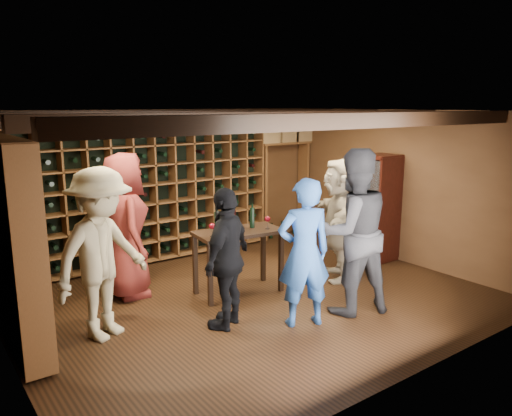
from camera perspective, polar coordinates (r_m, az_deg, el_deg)
ground at (r=6.87m, az=-0.29°, el=-10.29°), size 6.00×6.00×0.00m
room_shell at (r=6.41m, az=-0.58°, el=10.32°), size 6.00×6.00×6.00m
wine_rack_back at (r=8.28m, az=-12.79°, el=1.51°), size 4.65×0.30×2.20m
wine_rack_left at (r=6.22m, az=-26.83°, el=-2.83°), size 0.30×2.65×2.20m
crate_shelf at (r=9.73m, az=3.21°, el=5.78°), size 1.20×0.32×2.07m
display_cabinet at (r=8.56m, az=13.79°, el=-0.21°), size 0.55×0.50×1.75m
man_blue_shirt at (r=5.86m, az=5.51°, el=-5.12°), size 0.76×0.63×1.77m
man_grey_suit at (r=6.28m, az=10.95°, el=-2.71°), size 1.19×1.04×2.07m
guest_red_floral at (r=6.93m, az=-14.70°, el=-1.97°), size 0.76×1.04×1.97m
guest_woman_black at (r=5.81m, az=-3.30°, el=-5.76°), size 1.05×0.86×1.67m
guest_khaki at (r=5.77m, az=-17.21°, el=-5.07°), size 1.43×1.16×1.93m
guest_beige at (r=7.52m, az=9.54°, el=-1.24°), size 1.44×1.68×1.82m
tasting_table at (r=6.84m, az=-2.06°, el=-3.46°), size 1.24×0.72×1.17m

